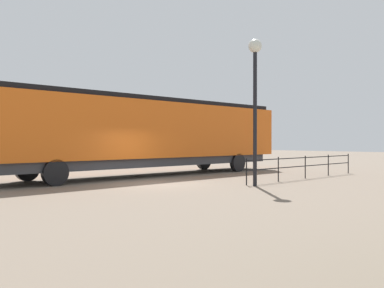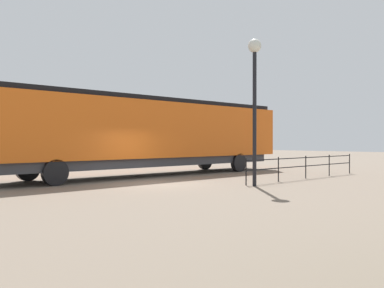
# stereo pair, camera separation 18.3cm
# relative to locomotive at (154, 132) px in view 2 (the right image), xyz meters

# --- Properties ---
(ground_plane) EXTENTS (120.00, 120.00, 0.00)m
(ground_plane) POSITION_rel_locomotive_xyz_m (3.56, -2.81, -2.32)
(ground_plane) COLOR #756656
(locomotive) EXTENTS (3.18, 18.10, 4.11)m
(locomotive) POSITION_rel_locomotive_xyz_m (0.00, 0.00, 0.00)
(locomotive) COLOR orange
(locomotive) RESTS_ON ground_plane
(lamp_post) EXTENTS (0.56, 0.56, 6.03)m
(lamp_post) POSITION_rel_locomotive_xyz_m (7.13, -0.33, 2.09)
(lamp_post) COLOR black
(lamp_post) RESTS_ON ground_plane
(platform_fence) EXTENTS (0.05, 9.24, 1.12)m
(platform_fence) POSITION_rel_locomotive_xyz_m (6.69, 4.26, -1.58)
(platform_fence) COLOR black
(platform_fence) RESTS_ON ground_plane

